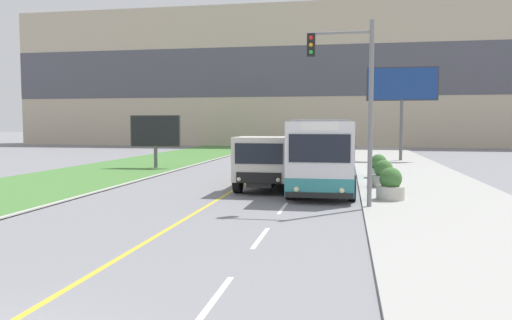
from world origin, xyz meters
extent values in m
cube|color=silver|center=(2.75, 3.20, 0.00)|extent=(0.12, 2.40, 0.01)
cube|color=silver|center=(2.75, 7.80, 0.00)|extent=(0.12, 2.40, 0.01)
cube|color=silver|center=(2.75, 12.40, 0.00)|extent=(0.12, 2.40, 0.01)
cube|color=silver|center=(2.75, 17.00, 0.00)|extent=(0.12, 2.40, 0.01)
cube|color=silver|center=(2.75, 21.60, 0.00)|extent=(0.12, 2.40, 0.01)
cube|color=silver|center=(2.75, 26.20, 0.00)|extent=(0.12, 2.40, 0.01)
cube|color=#BCAD93|center=(0.00, 62.49, 9.08)|extent=(80.00, 8.00, 18.17)
cube|color=#4C4C56|center=(0.00, 58.47, 9.54)|extent=(80.00, 0.04, 6.36)
cube|color=silver|center=(3.96, 16.00, 1.66)|extent=(2.50, 5.64, 2.77)
cube|color=teal|center=(3.96, 16.00, 0.62)|extent=(2.52, 5.66, 0.70)
cube|color=black|center=(3.96, 16.00, 2.07)|extent=(2.53, 5.19, 0.97)
cube|color=gray|center=(3.96, 16.00, 3.08)|extent=(2.13, 5.08, 0.08)
cube|color=silver|center=(3.96, 22.55, 1.66)|extent=(2.50, 5.64, 2.77)
cube|color=teal|center=(3.96, 22.55, 0.62)|extent=(2.52, 5.66, 0.70)
cube|color=black|center=(3.96, 22.55, 2.07)|extent=(2.53, 5.19, 0.97)
cube|color=gray|center=(3.96, 22.55, 3.08)|extent=(2.13, 5.08, 0.08)
cube|color=#474747|center=(3.96, 19.28, 1.66)|extent=(2.30, 0.90, 2.55)
cube|color=black|center=(3.96, 13.16, 2.07)|extent=(2.20, 0.04, 1.02)
cube|color=black|center=(3.96, 13.15, 0.38)|extent=(2.45, 0.06, 0.20)
sphere|color=#F4EAB2|center=(3.15, 13.14, 0.57)|extent=(0.20, 0.20, 0.20)
sphere|color=#F4EAB2|center=(4.77, 13.14, 0.57)|extent=(0.20, 0.20, 0.20)
cube|color=white|center=(3.96, 13.16, 2.86)|extent=(1.38, 0.04, 0.28)
cylinder|color=black|center=(2.77, 14.42, 0.50)|extent=(0.28, 1.00, 1.00)
cylinder|color=black|center=(5.15, 14.42, 0.50)|extent=(0.28, 1.00, 1.00)
cylinder|color=black|center=(2.77, 17.81, 0.50)|extent=(0.28, 1.00, 1.00)
cylinder|color=black|center=(5.15, 17.81, 0.50)|extent=(0.28, 1.00, 1.00)
cylinder|color=black|center=(2.77, 23.11, 0.50)|extent=(0.28, 1.00, 1.00)
cylinder|color=black|center=(5.15, 23.11, 0.50)|extent=(0.28, 1.00, 1.00)
cube|color=black|center=(1.43, 18.34, 0.45)|extent=(1.04, 6.72, 0.20)
cube|color=beige|center=(1.43, 16.13, 1.47)|extent=(2.31, 2.31, 1.85)
cube|color=black|center=(1.43, 14.96, 1.75)|extent=(1.96, 0.04, 0.83)
cube|color=black|center=(1.43, 14.95, 0.77)|extent=(1.85, 0.06, 0.44)
sphere|color=silver|center=(0.62, 14.94, 0.70)|extent=(0.18, 0.18, 0.18)
sphere|color=silver|center=(2.24, 14.94, 0.70)|extent=(0.18, 0.18, 0.18)
cube|color=#B7931E|center=(1.43, 19.62, 0.61)|extent=(2.19, 4.16, 0.12)
cube|color=#B7931E|center=(0.39, 19.62, 1.24)|extent=(0.12, 4.16, 1.39)
cube|color=#B7931E|center=(2.47, 19.62, 1.24)|extent=(0.12, 4.16, 1.39)
cube|color=#B7931E|center=(1.43, 17.60, 1.24)|extent=(2.19, 0.12, 1.39)
cube|color=#B7931E|center=(1.43, 21.63, 1.24)|extent=(2.19, 0.12, 1.39)
cube|color=#B7931E|center=(1.43, 17.60, 2.06)|extent=(2.19, 0.12, 0.24)
cylinder|color=black|center=(0.37, 15.90, 0.52)|extent=(0.30, 1.04, 1.04)
cylinder|color=black|center=(2.49, 15.90, 0.52)|extent=(0.30, 1.04, 1.04)
cylinder|color=black|center=(0.37, 19.82, 0.52)|extent=(0.30, 1.04, 1.04)
cylinder|color=black|center=(2.49, 19.82, 0.52)|extent=(0.30, 1.04, 1.04)
cube|color=black|center=(3.87, 33.58, 0.49)|extent=(1.80, 4.30, 0.61)
cube|color=black|center=(3.87, 33.69, 1.12)|extent=(1.53, 2.36, 0.65)
cylinder|color=black|center=(3.06, 32.29, 0.31)|extent=(0.18, 0.62, 0.62)
cylinder|color=black|center=(4.68, 32.29, 0.31)|extent=(0.18, 0.62, 0.62)
cylinder|color=black|center=(3.06, 34.87, 0.31)|extent=(0.18, 0.62, 0.62)
cylinder|color=black|center=(4.68, 34.87, 0.31)|extent=(0.18, 0.62, 0.62)
cylinder|color=slate|center=(5.72, 12.83, 3.24)|extent=(0.16, 0.16, 6.48)
cylinder|color=slate|center=(4.62, 12.83, 6.08)|extent=(2.20, 0.10, 0.10)
cube|color=black|center=(3.66, 12.83, 5.68)|extent=(0.28, 0.24, 0.80)
sphere|color=red|center=(3.66, 12.70, 5.92)|extent=(0.14, 0.14, 0.14)
sphere|color=orange|center=(3.66, 12.70, 5.68)|extent=(0.14, 0.14, 0.14)
sphere|color=green|center=(3.66, 12.70, 5.44)|extent=(0.14, 0.14, 0.14)
cylinder|color=#59595B|center=(9.11, 35.57, 2.40)|extent=(0.24, 0.24, 4.81)
cube|color=#333333|center=(9.11, 35.57, 6.03)|extent=(5.40, 0.20, 2.60)
cube|color=navy|center=(9.11, 35.46, 6.03)|extent=(5.24, 0.02, 2.44)
cylinder|color=#59595B|center=(-7.52, 26.42, 0.75)|extent=(0.24, 0.24, 1.51)
cube|color=#333333|center=(-7.52, 26.42, 2.46)|extent=(3.42, 0.20, 2.07)
cube|color=black|center=(-7.52, 26.31, 2.46)|extent=(3.26, 0.02, 1.91)
cylinder|color=#B7B2A8|center=(6.58, 14.58, 0.34)|extent=(1.06, 1.06, 0.52)
sphere|color=#3D6B33|center=(6.58, 14.58, 0.89)|extent=(0.85, 0.85, 0.85)
cylinder|color=#B7B2A8|center=(6.60, 18.51, 0.34)|extent=(1.06, 1.06, 0.52)
sphere|color=#3D6B33|center=(6.60, 18.51, 0.89)|extent=(0.85, 0.85, 0.85)
cylinder|color=#B7B2A8|center=(6.61, 22.44, 0.33)|extent=(1.10, 1.10, 0.51)
sphere|color=#3D6B33|center=(6.61, 22.44, 0.89)|extent=(0.88, 0.88, 0.88)
camera|label=1|loc=(4.92, -4.81, 2.98)|focal=35.00mm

